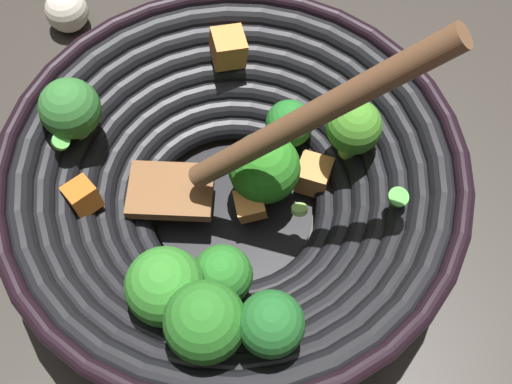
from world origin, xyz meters
TOP-DOWN VIEW (x-y plane):
  - ground_plane at (0.00, 0.00)m, footprint 4.00×4.00m
  - wok at (0.00, -0.00)m, footprint 0.37×0.38m
  - garlic_bulb at (-0.27, 0.10)m, footprint 0.04×0.04m

SIDE VIEW (x-z plane):
  - ground_plane at x=0.00m, z-range 0.00..0.00m
  - garlic_bulb at x=-0.27m, z-range 0.00..0.04m
  - wok at x=0.00m, z-range -0.06..0.18m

